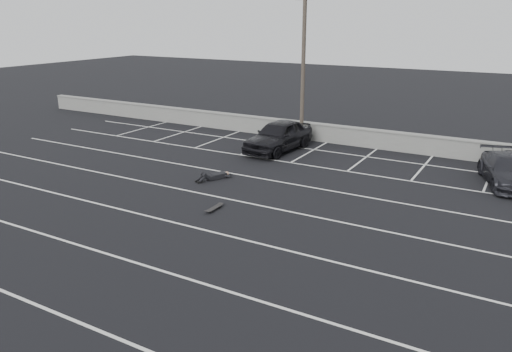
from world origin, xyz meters
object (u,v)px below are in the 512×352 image
Objects in this scene: skateboard at (214,208)px; car_left at (279,136)px; utility_pole at (303,68)px; car_right at (507,170)px; person at (218,173)px; trash_bin at (510,159)px.

car_left is at bearing 101.92° from skateboard.
car_left is at bearing -96.90° from utility_pole.
car_right is 12.75m from person.
car_left is 11.64m from trash_bin.
utility_pole reaches higher than skateboard.
skateboard is at bearing -36.23° from person.
car_right reaches higher than trash_bin.
car_right is (11.35, -0.20, -0.19)m from car_left.
car_right is 1.84× the size of person.
car_right is at bearing 3.96° from car_left.
car_right is 5.26× the size of skateboard.
trash_bin is at bearing 73.22° from car_right.
person is (-0.42, -8.10, -4.09)m from utility_pole.
utility_pole is 10.54× the size of trash_bin.
trash_bin reaches higher than skateboard.
skateboard is (-9.42, -8.92, -0.56)m from car_right.
utility_pole is 10.17× the size of skateboard.
trash_bin is 15.14m from skateboard.
utility_pole is at bearing 98.12° from skateboard.
person is at bearing -92.94° from utility_pole.
person is 3.96m from skateboard.
car_right is at bearing 48.24° from person.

